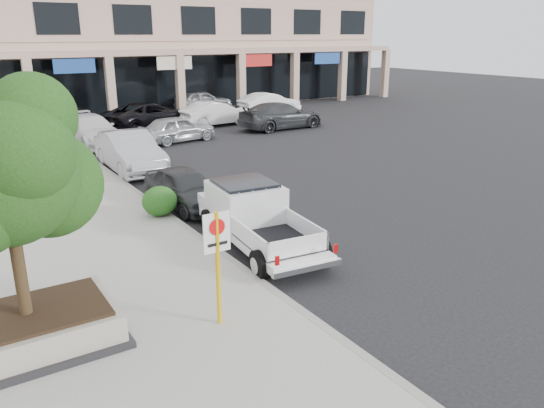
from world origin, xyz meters
The scene contains 19 objects.
ground centered at (0.00, 0.00, 0.00)m, with size 120.00×120.00×0.00m, color black.
sidewalk centered at (-5.50, 6.00, 0.07)m, with size 8.00×52.00×0.15m, color gray.
curb centered at (-1.55, 6.00, 0.07)m, with size 0.20×52.00×0.15m, color gray.
strip_mall centered at (8.00, 33.93, 4.75)m, with size 40.55×12.43×9.50m.
planter centered at (-6.47, 0.32, 0.48)m, with size 3.20×2.20×0.68m.
planter_tree centered at (-6.34, 0.48, 3.41)m, with size 2.90×2.55×4.00m.
no_parking_sign centered at (-3.20, -0.81, 1.63)m, with size 0.55×0.09×2.30m.
hedge centered at (-1.80, 5.96, 0.62)m, with size 1.10×0.99×0.94m, color #184B15.
pickup_truck centered at (-0.35, 2.35, 0.83)m, with size 1.95×5.26×1.65m, color white, non-canonical shape.
curb_car_a centered at (-0.59, 6.79, 0.66)m, with size 1.56×3.89×1.32m, color #292B2E.
curb_car_b centered at (-0.56, 12.53, 0.83)m, with size 1.76×5.06×1.67m, color #9DA0A5.
curb_car_c centered at (-0.50, 19.12, 0.77)m, with size 2.15×5.28×1.53m, color silver.
curb_car_d centered at (-0.75, 22.69, 0.76)m, with size 2.54×5.50×1.53m, color black.
lot_car_a centered at (3.61, 17.37, 0.71)m, with size 1.68×4.19×1.43m, color #9FA3A7.
lot_car_b centered at (7.73, 21.05, 0.76)m, with size 1.61×4.62×1.52m, color silver.
lot_car_c centered at (10.60, 17.88, 0.80)m, with size 2.24×5.51×1.60m, color #2C2E31.
lot_car_d centered at (3.77, 22.17, 0.81)m, with size 2.69×5.84×1.62m, color black.
lot_car_e centered at (10.09, 27.77, 0.74)m, with size 1.75×4.34×1.48m, color #A0A2A8.
lot_car_f centered at (13.28, 23.48, 0.76)m, with size 1.61×4.62×1.52m, color white.
Camera 1 is at (-7.29, -9.14, 5.59)m, focal length 35.00 mm.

